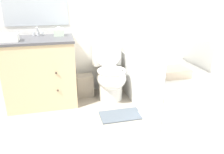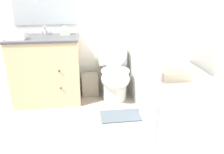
{
  "view_description": "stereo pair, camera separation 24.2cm",
  "coord_description": "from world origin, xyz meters",
  "px_view_note": "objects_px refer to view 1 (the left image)",
  "views": [
    {
      "loc": [
        -0.44,
        -1.46,
        1.39
      ],
      "look_at": [
        0.09,
        0.73,
        0.53
      ],
      "focal_mm": 35.0,
      "sensor_mm": 36.0,
      "label": 1
    },
    {
      "loc": [
        -0.2,
        -1.51,
        1.39
      ],
      "look_at": [
        0.09,
        0.73,
        0.53
      ],
      "focal_mm": 35.0,
      "sensor_mm": 36.0,
      "label": 2
    }
  ],
  "objects_px": {
    "bathtub": "(163,85)",
    "bath_mat": "(121,115)",
    "vanity_cabinet": "(41,71)",
    "toilet": "(110,74)",
    "sink_faucet": "(38,33)",
    "tissue_box": "(59,32)",
    "hand_towel_folded": "(9,38)",
    "wastebasket": "(85,85)",
    "bath_towel_folded": "(173,72)"
  },
  "relations": [
    {
      "from": "bathtub",
      "to": "hand_towel_folded",
      "type": "height_order",
      "value": "hand_towel_folded"
    },
    {
      "from": "hand_towel_folded",
      "to": "vanity_cabinet",
      "type": "bearing_deg",
      "value": 22.3
    },
    {
      "from": "bathtub",
      "to": "bath_mat",
      "type": "relative_size",
      "value": 3.0
    },
    {
      "from": "bath_towel_folded",
      "to": "vanity_cabinet",
      "type": "bearing_deg",
      "value": 148.31
    },
    {
      "from": "sink_faucet",
      "to": "tissue_box",
      "type": "xyz_separation_m",
      "value": [
        0.27,
        -0.09,
        0.01
      ]
    },
    {
      "from": "toilet",
      "to": "bath_towel_folded",
      "type": "height_order",
      "value": "toilet"
    },
    {
      "from": "sink_faucet",
      "to": "bath_mat",
      "type": "height_order",
      "value": "sink_faucet"
    },
    {
      "from": "toilet",
      "to": "bath_mat",
      "type": "distance_m",
      "value": 0.64
    },
    {
      "from": "bathtub",
      "to": "bath_mat",
      "type": "xyz_separation_m",
      "value": [
        -0.59,
        -0.13,
        -0.28
      ]
    },
    {
      "from": "hand_towel_folded",
      "to": "toilet",
      "type": "bearing_deg",
      "value": 3.09
    },
    {
      "from": "sink_faucet",
      "to": "tissue_box",
      "type": "height_order",
      "value": "sink_faucet"
    },
    {
      "from": "toilet",
      "to": "hand_towel_folded",
      "type": "bearing_deg",
      "value": -176.91
    },
    {
      "from": "wastebasket",
      "to": "hand_towel_folded",
      "type": "distance_m",
      "value": 1.18
    },
    {
      "from": "wastebasket",
      "to": "bath_towel_folded",
      "type": "height_order",
      "value": "bath_towel_folded"
    },
    {
      "from": "vanity_cabinet",
      "to": "bathtub",
      "type": "bearing_deg",
      "value": -17.19
    },
    {
      "from": "toilet",
      "to": "bath_mat",
      "type": "height_order",
      "value": "toilet"
    },
    {
      "from": "vanity_cabinet",
      "to": "sink_faucet",
      "type": "bearing_deg",
      "value": 90.0
    },
    {
      "from": "hand_towel_folded",
      "to": "bath_towel_folded",
      "type": "relative_size",
      "value": 0.72
    },
    {
      "from": "toilet",
      "to": "tissue_box",
      "type": "xyz_separation_m",
      "value": [
        -0.64,
        0.17,
        0.57
      ]
    },
    {
      "from": "wastebasket",
      "to": "tissue_box",
      "type": "bearing_deg",
      "value": 175.49
    },
    {
      "from": "tissue_box",
      "to": "bath_mat",
      "type": "bearing_deg",
      "value": -47.64
    },
    {
      "from": "sink_faucet",
      "to": "hand_towel_folded",
      "type": "relative_size",
      "value": 0.69
    },
    {
      "from": "sink_faucet",
      "to": "bath_mat",
      "type": "bearing_deg",
      "value": -41.09
    },
    {
      "from": "bath_mat",
      "to": "wastebasket",
      "type": "bearing_deg",
      "value": 116.69
    },
    {
      "from": "sink_faucet",
      "to": "bath_towel_folded",
      "type": "relative_size",
      "value": 0.5
    },
    {
      "from": "vanity_cabinet",
      "to": "toilet",
      "type": "relative_size",
      "value": 1.04
    },
    {
      "from": "vanity_cabinet",
      "to": "hand_towel_folded",
      "type": "distance_m",
      "value": 0.57
    },
    {
      "from": "tissue_box",
      "to": "sink_faucet",
      "type": "bearing_deg",
      "value": 161.96
    },
    {
      "from": "vanity_cabinet",
      "to": "toilet",
      "type": "bearing_deg",
      "value": -3.54
    },
    {
      "from": "tissue_box",
      "to": "bath_mat",
      "type": "height_order",
      "value": "tissue_box"
    },
    {
      "from": "bathtub",
      "to": "tissue_box",
      "type": "height_order",
      "value": "tissue_box"
    },
    {
      "from": "bathtub",
      "to": "bath_towel_folded",
      "type": "bearing_deg",
      "value": -103.85
    },
    {
      "from": "bathtub",
      "to": "bath_towel_folded",
      "type": "relative_size",
      "value": 5.23
    },
    {
      "from": "wastebasket",
      "to": "bath_mat",
      "type": "bearing_deg",
      "value": -63.31
    },
    {
      "from": "tissue_box",
      "to": "hand_towel_folded",
      "type": "xyz_separation_m",
      "value": [
        -0.56,
        -0.24,
        -0.0
      ]
    },
    {
      "from": "bathtub",
      "to": "hand_towel_folded",
      "type": "xyz_separation_m",
      "value": [
        -1.8,
        0.34,
        0.63
      ]
    },
    {
      "from": "sink_faucet",
      "to": "hand_towel_folded",
      "type": "bearing_deg",
      "value": -132.36
    },
    {
      "from": "vanity_cabinet",
      "to": "wastebasket",
      "type": "xyz_separation_m",
      "value": [
        0.57,
        0.09,
        -0.3
      ]
    },
    {
      "from": "vanity_cabinet",
      "to": "toilet",
      "type": "distance_m",
      "value": 0.91
    },
    {
      "from": "toilet",
      "to": "bath_towel_folded",
      "type": "bearing_deg",
      "value": -58.42
    },
    {
      "from": "sink_faucet",
      "to": "hand_towel_folded",
      "type": "distance_m",
      "value": 0.44
    },
    {
      "from": "toilet",
      "to": "bathtub",
      "type": "relative_size",
      "value": 0.57
    },
    {
      "from": "bathtub",
      "to": "vanity_cabinet",
      "type": "bearing_deg",
      "value": 162.81
    },
    {
      "from": "vanity_cabinet",
      "to": "wastebasket",
      "type": "height_order",
      "value": "vanity_cabinet"
    },
    {
      "from": "bathtub",
      "to": "wastebasket",
      "type": "relative_size",
      "value": 4.81
    },
    {
      "from": "wastebasket",
      "to": "bath_towel_folded",
      "type": "distance_m",
      "value": 1.36
    },
    {
      "from": "wastebasket",
      "to": "bath_towel_folded",
      "type": "relative_size",
      "value": 1.09
    },
    {
      "from": "tissue_box",
      "to": "hand_towel_folded",
      "type": "height_order",
      "value": "tissue_box"
    },
    {
      "from": "vanity_cabinet",
      "to": "tissue_box",
      "type": "bearing_deg",
      "value": 23.57
    },
    {
      "from": "sink_faucet",
      "to": "bath_towel_folded",
      "type": "height_order",
      "value": "sink_faucet"
    }
  ]
}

